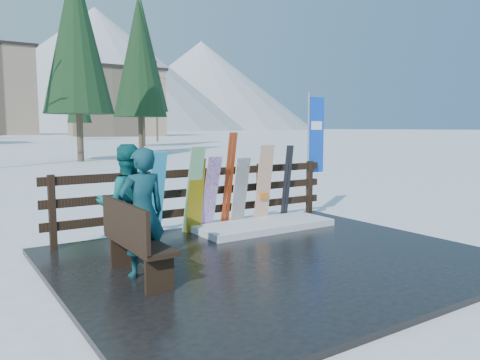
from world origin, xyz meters
TOP-DOWN VIEW (x-y plane):
  - ground at (0.00, 0.00)m, footprint 700.00×700.00m
  - deck at (0.00, 0.00)m, footprint 6.00×5.00m
  - fence at (0.00, 2.20)m, footprint 5.60×0.10m
  - snow_patch at (0.97, 1.60)m, footprint 2.58×1.00m
  - bench at (-2.09, 0.15)m, footprint 0.41×1.50m
  - snowboard_0 at (-0.99, 1.98)m, footprint 0.26×0.38m
  - snowboard_1 at (-0.29, 1.98)m, footprint 0.27×0.42m
  - snowboard_2 at (-0.25, 1.98)m, footprint 0.29×0.24m
  - snowboard_3 at (0.05, 1.98)m, footprint 0.27×0.40m
  - snowboard_4 at (0.68, 1.98)m, footprint 0.29×0.29m
  - snowboard_5 at (1.23, 1.98)m, footprint 0.32×0.24m
  - ski_pair_a at (0.48, 2.05)m, footprint 0.16×0.36m
  - ski_pair_b at (1.86, 2.05)m, footprint 0.17×0.22m
  - rental_flag at (2.76, 2.25)m, footprint 0.45×0.04m
  - person_front at (-1.93, 0.23)m, footprint 0.60×0.40m
  - person_back at (-1.89, 0.92)m, footprint 0.90×0.76m
  - trees at (3.59, 48.81)m, footprint 42.10×68.91m

SIDE VIEW (x-z plane):
  - ground at x=0.00m, z-range 0.00..0.00m
  - deck at x=0.00m, z-range 0.00..0.08m
  - snow_patch at x=0.97m, z-range 0.08..0.20m
  - bench at x=-2.09m, z-range 0.11..1.08m
  - snowboard_4 at x=0.68m, z-range 0.08..1.39m
  - fence at x=0.00m, z-range 0.16..1.31m
  - snowboard_2 at x=-0.25m, z-range 0.08..1.41m
  - snowboard_3 at x=0.05m, z-range 0.08..1.44m
  - snowboard_0 at x=-0.99m, z-range 0.08..1.55m
  - ski_pair_b at x=1.86m, z-range 0.08..1.59m
  - snowboard_5 at x=1.23m, z-range 0.08..1.61m
  - snowboard_1 at x=-0.29m, z-range 0.08..1.62m
  - person_front at x=-1.93m, z-range 0.08..1.70m
  - person_back at x=-1.89m, z-range 0.08..1.72m
  - ski_pair_a at x=0.48m, z-range 0.08..1.85m
  - rental_flag at x=2.76m, z-range 0.39..2.99m
  - trees at x=3.59m, z-range -1.06..13.02m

